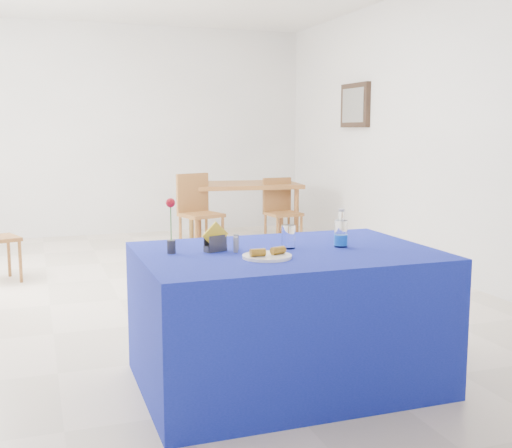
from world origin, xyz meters
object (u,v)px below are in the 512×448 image
Objects in this scene: plate at (267,256)px; water_bottle at (341,234)px; blue_table at (286,317)px; oak_table at (242,189)px; chair_bg_right at (280,207)px; chair_bg_left at (197,208)px.

water_bottle reaches higher than plate.
water_bottle is (0.33, -0.00, 0.45)m from blue_table.
blue_table is 4.52m from oak_table.
blue_table is at bearing 43.48° from plate.
chair_bg_right is (1.69, 4.12, -0.28)m from plate.
chair_bg_left is at bearing 177.56° from chair_bg_right.
chair_bg_left is (-0.70, -0.47, -0.15)m from oak_table.
chair_bg_left is at bearing 83.18° from blue_table.
chair_bg_left is at bearing 81.04° from plate.
chair_bg_right reaches higher than blue_table.
oak_table is 1.59× the size of chair_bg_left.
water_bottle reaches higher than blue_table.
water_bottle is 0.23× the size of chair_bg_left.
water_bottle is at bearing -0.85° from blue_table.
plate is 4.11m from chair_bg_left.
water_bottle is at bearing 17.74° from plate.
blue_table is 0.56m from water_bottle.
oak_table is at bearing 125.09° from chair_bg_right.
blue_table is at bearing 179.15° from water_bottle.
plate is at bearing -136.52° from blue_table.
plate is 0.28× the size of chair_bg_left.
chair_bg_right is at bearing -48.80° from oak_table.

